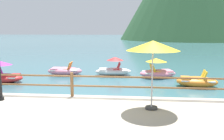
{
  "coord_description": "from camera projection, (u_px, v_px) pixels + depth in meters",
  "views": [
    {
      "loc": [
        2.46,
        -7.58,
        2.97
      ],
      "look_at": [
        1.22,
        5.0,
        0.9
      ],
      "focal_mm": 39.47,
      "sensor_mm": 36.0,
      "label": 1
    }
  ],
  "objects": [
    {
      "name": "dock_railing",
      "position": [
        72.0,
        82.0,
        9.52
      ],
      "size": [
        23.92,
        0.12,
        0.95
      ],
      "color": "brown",
      "rests_on": "promenade_dock"
    },
    {
      "name": "pedal_boat_1",
      "position": [
        158.0,
        71.0,
        15.53
      ],
      "size": [
        2.51,
        1.81,
        1.21
      ],
      "color": "pink",
      "rests_on": "ground"
    },
    {
      "name": "pedal_boat_0",
      "position": [
        197.0,
        81.0,
        12.97
      ],
      "size": [
        2.23,
        1.52,
        0.87
      ],
      "color": "orange",
      "rests_on": "ground"
    },
    {
      "name": "beach_umbrella",
      "position": [
        153.0,
        47.0,
        7.75
      ],
      "size": [
        1.7,
        1.7,
        2.24
      ],
      "color": "#B2B2B7",
      "rests_on": "promenade_dock"
    },
    {
      "name": "ground_plane",
      "position": [
        123.0,
        45.0,
        47.44
      ],
      "size": [
        200.0,
        200.0,
        0.0
      ],
      "primitive_type": "plane",
      "color": "#3D6B75"
    },
    {
      "name": "pedal_boat_2",
      "position": [
        65.0,
        71.0,
        16.33
      ],
      "size": [
        2.33,
        1.36,
        0.86
      ],
      "color": "pink",
      "rests_on": "ground"
    },
    {
      "name": "pedal_boat_5",
      "position": [
        113.0,
        69.0,
        16.24
      ],
      "size": [
        2.52,
        1.5,
        1.21
      ],
      "color": "white",
      "rests_on": "ground"
    },
    {
      "name": "pedal_boat_6",
      "position": [
        3.0,
        75.0,
        13.98
      ],
      "size": [
        2.22,
        1.4,
        1.22
      ],
      "color": "red",
      "rests_on": "ground"
    }
  ]
}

